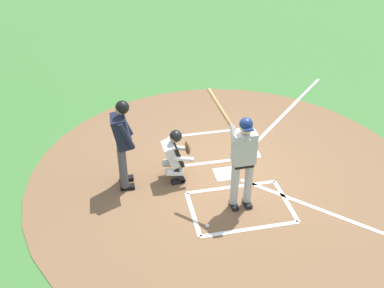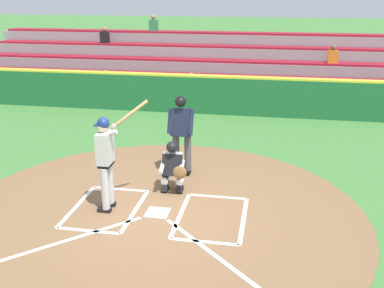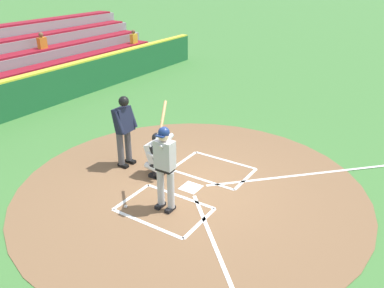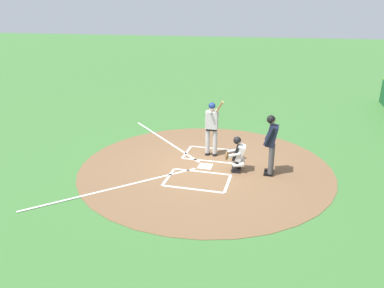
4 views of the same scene
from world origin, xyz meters
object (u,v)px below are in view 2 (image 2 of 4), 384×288
Objects in this scene: catcher at (173,166)px; plate_umpire at (181,130)px; batter at (106,157)px; baseball at (100,190)px.

catcher is 1.11m from plate_umpire.
catcher is at bearing 91.34° from plate_umpire.
baseball is at bearing -57.24° from batter.
batter is 1.37m from baseball.
catcher is 0.61× the size of plate_umpire.
plate_umpire is at bearing -139.31° from baseball.
plate_umpire is 25.20× the size of baseball.
batter is 1.56m from catcher.
batter reaches higher than baseball.
plate_umpire is at bearing -117.22° from batter.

